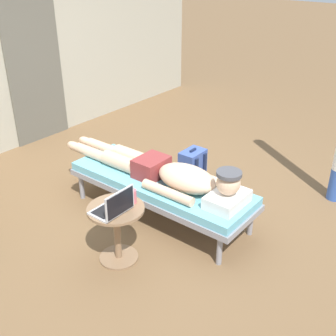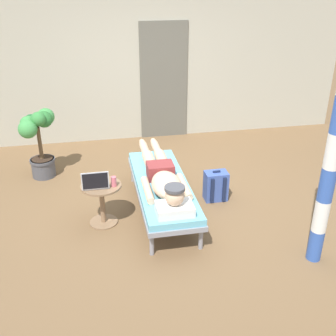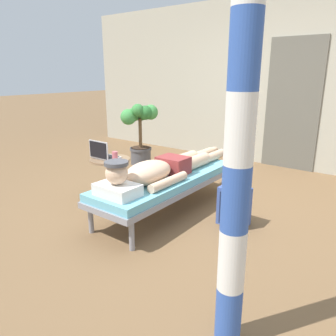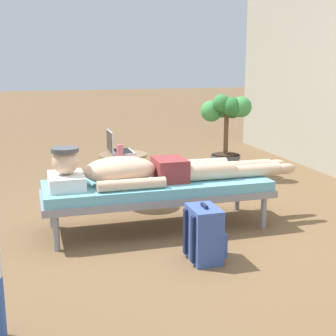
{
  "view_description": "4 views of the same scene",
  "coord_description": "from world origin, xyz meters",
  "px_view_note": "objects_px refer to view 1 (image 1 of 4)",
  "views": [
    {
      "loc": [
        -2.95,
        -2.5,
        2.42
      ],
      "look_at": [
        -0.22,
        -0.34,
        0.61
      ],
      "focal_mm": 45.21,
      "sensor_mm": 36.0,
      "label": 1
    },
    {
      "loc": [
        -0.96,
        -4.62,
        2.79
      ],
      "look_at": [
        -0.07,
        -0.09,
        0.55
      ],
      "focal_mm": 43.64,
      "sensor_mm": 36.0,
      "label": 2
    },
    {
      "loc": [
        1.91,
        -2.92,
        1.52
      ],
      "look_at": [
        -0.19,
        -0.15,
        0.49
      ],
      "focal_mm": 34.76,
      "sensor_mm": 36.0,
      "label": 3
    },
    {
      "loc": [
        3.64,
        -1.22,
        1.43
      ],
      "look_at": [
        -0.09,
        -0.12,
        0.55
      ],
      "focal_mm": 51.17,
      "sensor_mm": 36.0,
      "label": 4
    }
  ],
  "objects_px": {
    "lounge_chair": "(160,185)",
    "laptop": "(114,207)",
    "backpack": "(192,167)",
    "side_table": "(117,224)",
    "drink_glass": "(133,196)",
    "person_reclining": "(167,172)"
  },
  "relations": [
    {
      "from": "lounge_chair",
      "to": "laptop",
      "type": "distance_m",
      "value": 0.87
    },
    {
      "from": "lounge_chair",
      "to": "backpack",
      "type": "distance_m",
      "value": 0.78
    },
    {
      "from": "side_table",
      "to": "backpack",
      "type": "relative_size",
      "value": 1.23
    },
    {
      "from": "drink_glass",
      "to": "laptop",
      "type": "bearing_deg",
      "value": 178.32
    },
    {
      "from": "side_table",
      "to": "backpack",
      "type": "height_order",
      "value": "side_table"
    },
    {
      "from": "lounge_chair",
      "to": "drink_glass",
      "type": "bearing_deg",
      "value": -161.41
    },
    {
      "from": "laptop",
      "to": "drink_glass",
      "type": "distance_m",
      "value": 0.21
    },
    {
      "from": "laptop",
      "to": "backpack",
      "type": "height_order",
      "value": "laptop"
    },
    {
      "from": "drink_glass",
      "to": "backpack",
      "type": "height_order",
      "value": "drink_glass"
    },
    {
      "from": "person_reclining",
      "to": "laptop",
      "type": "height_order",
      "value": "laptop"
    },
    {
      "from": "person_reclining",
      "to": "side_table",
      "type": "relative_size",
      "value": 4.15
    },
    {
      "from": "lounge_chair",
      "to": "person_reclining",
      "type": "height_order",
      "value": "person_reclining"
    },
    {
      "from": "side_table",
      "to": "drink_glass",
      "type": "distance_m",
      "value": 0.28
    },
    {
      "from": "laptop",
      "to": "drink_glass",
      "type": "bearing_deg",
      "value": -1.68
    },
    {
      "from": "person_reclining",
      "to": "laptop",
      "type": "bearing_deg",
      "value": -172.44
    },
    {
      "from": "person_reclining",
      "to": "drink_glass",
      "type": "bearing_deg",
      "value": -169.3
    },
    {
      "from": "side_table",
      "to": "laptop",
      "type": "relative_size",
      "value": 1.69
    },
    {
      "from": "backpack",
      "to": "laptop",
      "type": "bearing_deg",
      "value": -167.63
    },
    {
      "from": "person_reclining",
      "to": "backpack",
      "type": "relative_size",
      "value": 5.12
    },
    {
      "from": "person_reclining",
      "to": "backpack",
      "type": "height_order",
      "value": "person_reclining"
    },
    {
      "from": "drink_glass",
      "to": "backpack",
      "type": "bearing_deg",
      "value": 14.46
    },
    {
      "from": "side_table",
      "to": "lounge_chair",
      "type": "bearing_deg",
      "value": 10.94
    }
  ]
}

